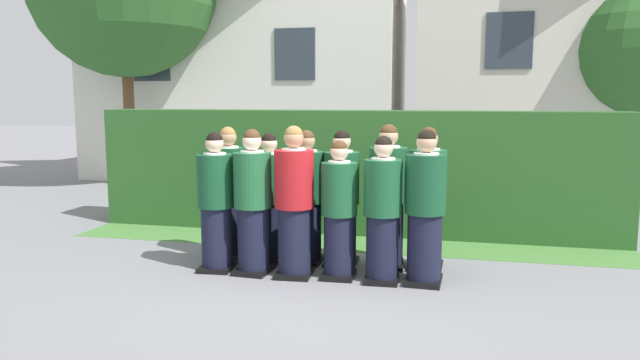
{
  "coord_description": "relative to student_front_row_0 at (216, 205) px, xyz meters",
  "views": [
    {
      "loc": [
        1.52,
        -6.29,
        1.99
      ],
      "look_at": [
        0.0,
        0.28,
        1.05
      ],
      "focal_mm": 33.44,
      "sensor_mm": 36.0,
      "label": 1
    }
  ],
  "objects": [
    {
      "name": "school_building_annex",
      "position": [
        -2.48,
        7.97,
        2.81
      ],
      "size": [
        7.99,
        3.52,
        6.95
      ],
      "color": "silver",
      "rests_on": "ground"
    },
    {
      "name": "student_rear_row_1",
      "position": [
        0.47,
        0.54,
        -0.02
      ],
      "size": [
        0.41,
        0.5,
        1.56
      ],
      "color": "black",
      "rests_on": "ground"
    },
    {
      "name": "student_front_row_3",
      "position": [
        1.44,
        0.02,
        -0.03
      ],
      "size": [
        0.4,
        0.45,
        1.53
      ],
      "color": "black",
      "rests_on": "ground"
    },
    {
      "name": "hedge",
      "position": [
        1.17,
        2.34,
        0.14
      ],
      "size": [
        7.68,
        0.7,
        1.8
      ],
      "color": "#285623",
      "rests_on": "ground"
    },
    {
      "name": "lawn_strip",
      "position": [
        1.17,
        1.54,
        -0.76
      ],
      "size": [
        7.68,
        0.9,
        0.01
      ],
      "primitive_type": "cube",
      "color": "#477A38",
      "rests_on": "ground"
    },
    {
      "name": "student_in_red_blazer",
      "position": [
        0.94,
        -0.03,
        0.04
      ],
      "size": [
        0.44,
        0.51,
        1.68
      ],
      "color": "black",
      "rests_on": "ground"
    },
    {
      "name": "student_front_row_4",
      "position": [
        1.93,
        -0.01,
        -0.01
      ],
      "size": [
        0.41,
        0.51,
        1.59
      ],
      "color": "black",
      "rests_on": "ground"
    },
    {
      "name": "student_rear_row_5",
      "position": [
        2.37,
        0.6,
        0.03
      ],
      "size": [
        0.43,
        0.48,
        1.66
      ],
      "color": "black",
      "rests_on": "ground"
    },
    {
      "name": "student_rear_row_0",
      "position": [
        -0.07,
        0.57,
        0.02
      ],
      "size": [
        0.42,
        0.49,
        1.63
      ],
      "color": "black",
      "rests_on": "ground"
    },
    {
      "name": "student_front_row_1",
      "position": [
        0.46,
        -0.02,
        0.02
      ],
      "size": [
        0.43,
        0.53,
        1.64
      ],
      "color": "black",
      "rests_on": "ground"
    },
    {
      "name": "student_front_row_5",
      "position": [
        2.37,
        0.03,
        0.03
      ],
      "size": [
        0.43,
        0.53,
        1.66
      ],
      "color": "black",
      "rests_on": "ground"
    },
    {
      "name": "student_rear_row_4",
      "position": [
        1.91,
        0.56,
        0.04
      ],
      "size": [
        0.44,
        0.54,
        1.68
      ],
      "color": "black",
      "rests_on": "ground"
    },
    {
      "name": "student_rear_row_2",
      "position": [
        0.94,
        0.53,
        0.0
      ],
      "size": [
        0.42,
        0.46,
        1.61
      ],
      "color": "black",
      "rests_on": "ground"
    },
    {
      "name": "school_building_main",
      "position": [
        5.1,
        7.77,
        2.81
      ],
      "size": [
        6.97,
        3.22,
        6.97
      ],
      "color": "beige",
      "rests_on": "ground"
    },
    {
      "name": "ground_plane",
      "position": [
        1.17,
        -0.01,
        -0.76
      ],
      "size": [
        60.0,
        60.0,
        0.0
      ],
      "primitive_type": "plane",
      "color": "slate"
    },
    {
      "name": "student_front_row_0",
      "position": [
        0.0,
        0.0,
        0.0
      ],
      "size": [
        0.42,
        0.48,
        1.6
      ],
      "color": "black",
      "rests_on": "ground"
    },
    {
      "name": "student_rear_row_3",
      "position": [
        1.37,
        0.54,
        0.0
      ],
      "size": [
        0.42,
        0.51,
        1.61
      ],
      "color": "black",
      "rests_on": "ground"
    }
  ]
}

